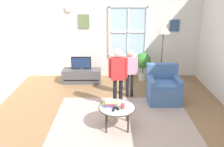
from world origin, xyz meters
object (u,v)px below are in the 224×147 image
armchair (163,88)px  floor_lamp (164,36)px  book_stack (111,103)px  coffee_table (117,108)px  television (81,63)px  cup (123,106)px  tv_stand (82,76)px  remote_near_books (114,109)px  remote_near_cup (117,108)px  potted_plant_by_window (143,62)px  person_red_shirt (118,72)px  person_pink_shirt (130,68)px

armchair → floor_lamp: 1.32m
book_stack → coffee_table: bearing=-22.1°
television → cup: 2.66m
armchair → floor_lamp: (0.05, 0.64, 1.16)m
tv_stand → remote_near_books: 2.66m
armchair → book_stack: 1.70m
television → remote_near_cup: size_ratio=4.05×
coffee_table → cup: cup is taller
tv_stand → remote_near_cup: 2.64m
book_stack → remote_near_cup: (0.12, -0.11, -0.04)m
cup → potted_plant_by_window: bearing=74.8°
floor_lamp → person_red_shirt: bearing=-138.5°
remote_near_cup → potted_plant_by_window: size_ratio=0.17×
person_red_shirt → remote_near_books: bearing=-96.4°
tv_stand → person_pink_shirt: person_pink_shirt is taller
remote_near_cup → remote_near_books: bearing=-144.5°
person_pink_shirt → person_red_shirt: person_red_shirt is taller
remote_near_books → floor_lamp: 2.52m
coffee_table → book_stack: book_stack is taller
tv_stand → coffee_table: bearing=-67.5°
floor_lamp → television: bearing=165.6°
tv_stand → potted_plant_by_window: (1.81, 0.21, 0.36)m
tv_stand → book_stack: bearing=-69.7°
cup → remote_near_books: (-0.17, -0.06, -0.04)m
remote_near_cup → potted_plant_by_window: 2.78m
television → remote_near_cup: bearing=-68.1°
cup → remote_near_books: size_ratio=0.68×
person_red_shirt → television: bearing=122.7°
tv_stand → armchair: (2.13, -1.20, 0.13)m
coffee_table → potted_plant_by_window: 2.72m
tv_stand → television: size_ratio=1.94×
book_stack → television: bearing=110.3°
person_pink_shirt → floor_lamp: bearing=25.6°
tv_stand → television: television is taller
tv_stand → remote_near_books: (0.92, -2.49, 0.25)m
television → remote_near_cup: television is taller
armchair → remote_near_books: bearing=-133.3°
tv_stand → person_red_shirt: bearing=-57.4°
coffee_table → book_stack: size_ratio=2.69×
person_red_shirt → book_stack: bearing=-102.1°
television → person_pink_shirt: bearing=-36.0°
coffee_table → tv_stand: bearing=112.5°
tv_stand → person_red_shirt: 2.01m
armchair → remote_near_cup: size_ratio=6.21×
television → armchair: 2.46m
tv_stand → person_pink_shirt: size_ratio=0.91×
cup → potted_plant_by_window: 2.74m
armchair → coffee_table: (-1.14, -1.17, 0.08)m
coffee_table → cup: bearing=-26.6°
coffee_table → person_red_shirt: person_red_shirt is taller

